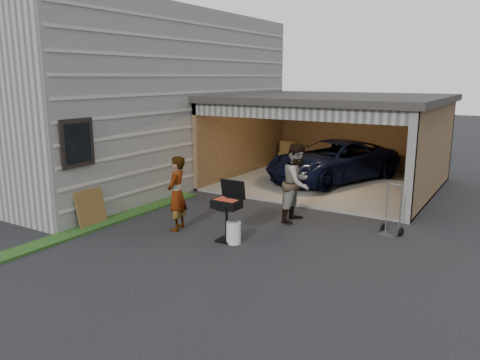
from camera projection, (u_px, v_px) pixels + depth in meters
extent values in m
plane|color=black|center=(188.00, 236.00, 10.37)|extent=(80.00, 80.00, 0.00)
cube|color=#474744|center=(120.00, 98.00, 16.17)|extent=(7.00, 11.00, 5.50)
cube|color=#193814|center=(83.00, 230.00, 10.68)|extent=(0.50, 8.00, 0.06)
cube|color=#605E59|center=(328.00, 183.00, 15.37)|extent=(6.50, 6.00, 0.06)
cube|color=#4C3923|center=(358.00, 134.00, 17.52)|extent=(6.50, 0.15, 2.70)
cube|color=#4C3923|center=(434.00, 152.00, 13.46)|extent=(0.15, 6.00, 2.70)
cube|color=#4C3923|center=(245.00, 137.00, 16.72)|extent=(0.15, 6.00, 2.70)
cube|color=#2D2B28|center=(331.00, 98.00, 14.78)|extent=(6.80, 6.30, 0.20)
cube|color=#474744|center=(291.00, 113.00, 12.41)|extent=(6.50, 0.16, 0.36)
cube|color=silver|center=(310.00, 107.00, 13.40)|extent=(6.00, 2.40, 0.06)
cube|color=#474744|center=(410.00, 168.00, 11.02)|extent=(0.20, 0.18, 2.70)
cube|color=olive|center=(288.00, 158.00, 18.45)|extent=(0.60, 0.50, 0.50)
cube|color=olive|center=(288.00, 146.00, 18.35)|extent=(0.50, 0.45, 0.45)
cube|color=olive|center=(420.00, 171.00, 15.79)|extent=(0.55, 0.50, 0.60)
cube|color=brown|center=(431.00, 144.00, 16.02)|extent=(0.24, 0.43, 2.20)
imported|color=black|center=(333.00, 162.00, 15.58)|extent=(3.84, 5.29, 1.34)
imported|color=#ACC3D8|center=(177.00, 193.00, 10.66)|extent=(0.58, 0.72, 1.72)
imported|color=#46231B|center=(297.00, 183.00, 11.29)|extent=(0.72, 0.93, 1.91)
cube|color=black|center=(227.00, 240.00, 10.07)|extent=(0.37, 0.37, 0.04)
cylinder|color=black|center=(227.00, 223.00, 9.98)|extent=(0.06, 0.06, 0.75)
cube|color=black|center=(226.00, 204.00, 9.89)|extent=(0.59, 0.41, 0.18)
cube|color=#59595B|center=(226.00, 201.00, 9.88)|extent=(0.53, 0.36, 0.01)
cube|color=black|center=(233.00, 189.00, 10.05)|extent=(0.59, 0.11, 0.41)
cylinder|color=silver|center=(234.00, 233.00, 9.89)|extent=(0.37, 0.37, 0.47)
cube|color=brown|center=(91.00, 208.00, 11.00)|extent=(0.22, 0.80, 0.88)
cube|color=gray|center=(389.00, 234.00, 10.44)|extent=(0.43, 0.33, 0.04)
cylinder|color=black|center=(383.00, 227.00, 10.66)|extent=(0.09, 0.20, 0.20)
cylinder|color=black|center=(401.00, 232.00, 10.36)|extent=(0.09, 0.20, 0.20)
cylinder|color=gray|center=(387.00, 207.00, 10.52)|extent=(0.03, 0.03, 1.14)
cylinder|color=gray|center=(400.00, 210.00, 10.29)|extent=(0.03, 0.03, 1.14)
cylinder|color=gray|center=(395.00, 185.00, 10.29)|extent=(0.32, 0.11, 0.03)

